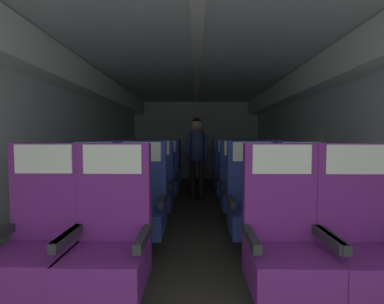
{
  "coord_description": "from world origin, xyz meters",
  "views": [
    {
      "loc": [
        -0.02,
        -0.09,
        1.2
      ],
      "look_at": [
        -0.08,
        4.5,
        0.95
      ],
      "focal_mm": 25.21,
      "sensor_mm": 36.0,
      "label": 1
    }
  ],
  "objects_px": {
    "seat_d_left_aisle": "(164,178)",
    "seat_e_left_aisle": "(169,171)",
    "seat_a_right_window": "(285,245)",
    "seat_a_left_aisle": "(109,245)",
    "seat_e_right_aisle": "(248,171)",
    "seat_a_left_window": "(38,243)",
    "seat_b_right_window": "(253,207)",
    "seat_b_left_window": "(91,207)",
    "seat_c_right_window": "(239,189)",
    "seat_e_left_window": "(146,171)",
    "seat_c_left_window": "(118,189)",
    "seat_b_left_aisle": "(140,207)",
    "seat_d_right_aisle": "(258,178)",
    "seat_b_right_aisle": "(304,207)",
    "seat_e_right_window": "(224,171)",
    "seat_c_left_aisle": "(155,189)",
    "seat_c_right_aisle": "(275,189)",
    "seat_d_left_window": "(134,178)",
    "flight_attendant": "(197,149)",
    "seat_d_right_window": "(230,178)",
    "seat_a_right_aisle": "(361,246)"
  },
  "relations": [
    {
      "from": "seat_c_right_aisle",
      "to": "seat_c_right_window",
      "type": "relative_size",
      "value": 1.0
    },
    {
      "from": "seat_e_left_aisle",
      "to": "seat_e_right_aisle",
      "type": "xyz_separation_m",
      "value": [
        1.66,
        0.01,
        0.0
      ]
    },
    {
      "from": "seat_d_left_window",
      "to": "flight_attendant",
      "type": "xyz_separation_m",
      "value": [
        1.09,
        0.54,
        0.48
      ]
    },
    {
      "from": "seat_e_right_aisle",
      "to": "seat_a_left_aisle",
      "type": "bearing_deg",
      "value": -113.13
    },
    {
      "from": "seat_c_right_window",
      "to": "seat_e_left_window",
      "type": "relative_size",
      "value": 1.0
    },
    {
      "from": "seat_b_right_window",
      "to": "seat_c_left_window",
      "type": "xyz_separation_m",
      "value": [
        -1.66,
        0.96,
        0.0
      ]
    },
    {
      "from": "seat_d_left_aisle",
      "to": "flight_attendant",
      "type": "xyz_separation_m",
      "value": [
        0.58,
        0.53,
        0.48
      ]
    },
    {
      "from": "seat_b_left_window",
      "to": "seat_d_left_window",
      "type": "height_order",
      "value": "same"
    },
    {
      "from": "seat_e_left_window",
      "to": "flight_attendant",
      "type": "bearing_deg",
      "value": -22.15
    },
    {
      "from": "seat_b_right_window",
      "to": "seat_c_left_aisle",
      "type": "relative_size",
      "value": 1.0
    },
    {
      "from": "seat_c_left_aisle",
      "to": "seat_e_right_aisle",
      "type": "xyz_separation_m",
      "value": [
        1.66,
        1.94,
        0.0
      ]
    },
    {
      "from": "seat_d_left_window",
      "to": "seat_d_right_window",
      "type": "bearing_deg",
      "value": 0.14
    },
    {
      "from": "seat_b_left_window",
      "to": "seat_c_right_window",
      "type": "xyz_separation_m",
      "value": [
        1.66,
        0.97,
        0.0
      ]
    },
    {
      "from": "seat_c_right_window",
      "to": "seat_d_right_window",
      "type": "height_order",
      "value": "same"
    },
    {
      "from": "seat_b_right_aisle",
      "to": "seat_e_right_window",
      "type": "relative_size",
      "value": 1.0
    },
    {
      "from": "seat_c_left_window",
      "to": "seat_e_right_aisle",
      "type": "bearing_deg",
      "value": 41.97
    },
    {
      "from": "seat_c_right_aisle",
      "to": "seat_e_right_window",
      "type": "height_order",
      "value": "same"
    },
    {
      "from": "seat_b_right_aisle",
      "to": "seat_d_left_aisle",
      "type": "distance_m",
      "value": 2.56
    },
    {
      "from": "seat_b_left_aisle",
      "to": "seat_e_left_window",
      "type": "bearing_deg",
      "value": 99.54
    },
    {
      "from": "seat_c_right_window",
      "to": "seat_e_left_aisle",
      "type": "height_order",
      "value": "same"
    },
    {
      "from": "seat_b_left_aisle",
      "to": "seat_d_right_aisle",
      "type": "height_order",
      "value": "same"
    },
    {
      "from": "seat_a_left_window",
      "to": "seat_d_left_aisle",
      "type": "bearing_deg",
      "value": 80.3
    },
    {
      "from": "seat_e_right_aisle",
      "to": "flight_attendant",
      "type": "height_order",
      "value": "flight_attendant"
    },
    {
      "from": "seat_d_left_aisle",
      "to": "seat_e_right_aisle",
      "type": "relative_size",
      "value": 1.0
    },
    {
      "from": "seat_a_right_aisle",
      "to": "seat_d_left_aisle",
      "type": "distance_m",
      "value": 3.35
    },
    {
      "from": "seat_a_right_window",
      "to": "seat_c_right_window",
      "type": "relative_size",
      "value": 1.0
    },
    {
      "from": "seat_b_left_aisle",
      "to": "seat_c_right_window",
      "type": "bearing_deg",
      "value": 39.67
    },
    {
      "from": "seat_e_right_aisle",
      "to": "seat_d_right_window",
      "type": "bearing_deg",
      "value": -116.7
    },
    {
      "from": "seat_a_left_aisle",
      "to": "seat_e_right_aisle",
      "type": "bearing_deg",
      "value": 66.87
    },
    {
      "from": "seat_b_left_aisle",
      "to": "seat_d_right_window",
      "type": "relative_size",
      "value": 1.0
    },
    {
      "from": "seat_d_left_aisle",
      "to": "seat_a_right_window",
      "type": "bearing_deg",
      "value": -68.6
    },
    {
      "from": "seat_e_right_aisle",
      "to": "flight_attendant",
      "type": "bearing_deg",
      "value": -157.74
    },
    {
      "from": "seat_b_left_window",
      "to": "seat_e_left_aisle",
      "type": "bearing_deg",
      "value": 80.2
    },
    {
      "from": "seat_d_left_aisle",
      "to": "seat_e_left_window",
      "type": "xyz_separation_m",
      "value": [
        -0.5,
        0.97,
        0.0
      ]
    },
    {
      "from": "seat_a_right_window",
      "to": "seat_c_left_aisle",
      "type": "height_order",
      "value": "same"
    },
    {
      "from": "seat_b_right_aisle",
      "to": "seat_d_right_window",
      "type": "height_order",
      "value": "same"
    },
    {
      "from": "seat_b_left_aisle",
      "to": "seat_e_left_window",
      "type": "distance_m",
      "value": 2.96
    },
    {
      "from": "flight_attendant",
      "to": "seat_b_right_aisle",
      "type": "bearing_deg",
      "value": -62.29
    },
    {
      "from": "seat_c_left_window",
      "to": "seat_c_right_window",
      "type": "relative_size",
      "value": 1.0
    },
    {
      "from": "seat_d_right_aisle",
      "to": "seat_e_left_aisle",
      "type": "bearing_deg",
      "value": 149.39
    },
    {
      "from": "seat_a_left_aisle",
      "to": "seat_c_left_aisle",
      "type": "xyz_separation_m",
      "value": [
        0.0,
        1.95,
        0.0
      ]
    },
    {
      "from": "flight_attendant",
      "to": "seat_c_left_aisle",
      "type": "bearing_deg",
      "value": -107.26
    },
    {
      "from": "seat_d_left_aisle",
      "to": "seat_e_left_aisle",
      "type": "distance_m",
      "value": 0.95
    },
    {
      "from": "seat_b_right_window",
      "to": "seat_c_left_aisle",
      "type": "distance_m",
      "value": 1.51
    },
    {
      "from": "seat_c_right_aisle",
      "to": "seat_e_right_window",
      "type": "xyz_separation_m",
      "value": [
        -0.5,
        1.93,
        0.0
      ]
    },
    {
      "from": "seat_a_right_window",
      "to": "seat_c_left_window",
      "type": "bearing_deg",
      "value": 130.63
    },
    {
      "from": "seat_e_left_window",
      "to": "seat_e_right_aisle",
      "type": "bearing_deg",
      "value": -0.09
    },
    {
      "from": "seat_d_left_window",
      "to": "flight_attendant",
      "type": "relative_size",
      "value": 0.74
    },
    {
      "from": "seat_a_left_window",
      "to": "seat_b_right_window",
      "type": "height_order",
      "value": "same"
    },
    {
      "from": "seat_a_left_aisle",
      "to": "seat_b_right_window",
      "type": "distance_m",
      "value": 1.52
    }
  ]
}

